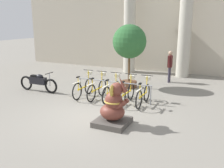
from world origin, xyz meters
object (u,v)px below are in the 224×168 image
Objects in this scene: bicycle_3 at (127,92)px; motorcycle at (38,82)px; bicycle_0 at (84,87)px; person_pedestrian at (170,64)px; bicycle_4 at (143,94)px; potted_tree at (129,44)px; bicycle_1 at (97,89)px; bicycle_2 at (112,90)px; elephant_statue at (113,108)px.

bicycle_3 is 4.25m from motorcycle.
bicycle_0 is 4.95m from person_pedestrian.
bicycle_4 is at bearing 0.24° from bicycle_0.
person_pedestrian is at bearing 40.39° from motorcycle.
potted_tree reaches higher than bicycle_3.
bicycle_0 is 2.28m from motorcycle.
bicycle_0 is at bearing -117.99° from potted_tree.
bicycle_4 is at bearing 2.40° from bicycle_3.
bicycle_1 is at bearing -103.34° from potted_tree.
bicycle_2 is 1.32m from bicycle_4.
bicycle_4 is at bearing 0.37° from bicycle_1.
bicycle_4 is 4.91m from motorcycle.
bicycle_3 is at bearing 2.46° from motorcycle.
elephant_statue is (0.41, -2.19, 0.12)m from bicycle_3.
person_pedestrian is (0.78, 4.09, 0.56)m from bicycle_3.
bicycle_2 is 1.00× the size of bicycle_4.
potted_tree is at bearing 76.66° from bicycle_1.
person_pedestrian is at bearing 55.95° from bicycle_0.
potted_tree reaches higher than motorcycle.
elephant_statue is (1.73, -2.20, 0.12)m from bicycle_1.
elephant_statue is (-0.25, -2.22, 0.12)m from bicycle_4.
bicycle_1 is 1.00× the size of bicycle_3.
bicycle_4 is 4.10m from person_pedestrian.
bicycle_3 reaches higher than motorcycle.
motorcycle is (-2.27, -0.20, 0.03)m from bicycle_0.
bicycle_4 is at bearing 83.62° from elephant_statue.
bicycle_3 is (1.32, -0.02, 0.00)m from bicycle_1.
person_pedestrian is 2.66m from potted_tree.
potted_tree is (-1.45, 2.23, 1.69)m from bicycle_4.
potted_tree is at bearing 105.09° from elephant_statue.
bicycle_0 is at bearing 5.02° from motorcycle.
potted_tree is (-1.56, -1.83, 1.13)m from person_pedestrian.
bicycle_0 is at bearing -124.05° from person_pedestrian.
bicycle_1 is 2.94m from motorcycle.
bicycle_3 is 0.81× the size of motorcycle.
bicycle_0 is 3.05m from potted_tree.
person_pedestrian is (0.36, 6.28, 0.45)m from elephant_statue.
elephant_statue reaches higher than bicycle_2.
elephant_statue is 5.07m from motorcycle.
bicycle_2 is 1.00× the size of bicycle_3.
elephant_statue is (2.39, -2.21, 0.12)m from bicycle_0.
elephant_statue is at bearing -23.29° from motorcycle.
bicycle_2 is at bearing -109.36° from person_pedestrian.
bicycle_4 is 1.05× the size of elephant_statue.
person_pedestrian reaches higher than bicycle_1.
person_pedestrian reaches higher than bicycle_4.
elephant_statue is at bearing -64.01° from bicycle_2.
bicycle_3 is 4.20m from person_pedestrian.
bicycle_1 is at bearing 179.35° from bicycle_3.
bicycle_0 is 1.00× the size of bicycle_1.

